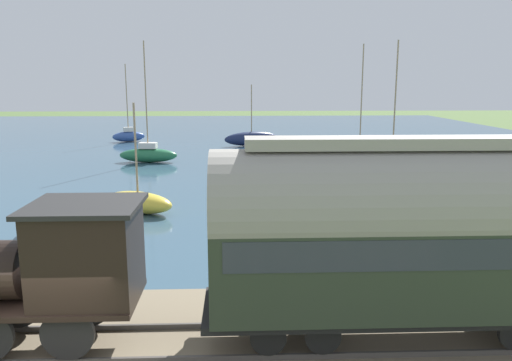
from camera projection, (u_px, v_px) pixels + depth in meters
name	position (u px, v px, depth m)	size (l,w,h in m)	color
harbor_water	(202.00, 141.00, 53.44)	(80.00, 80.00, 0.01)	#38566B
rail_embankment	(71.00, 357.00, 10.97)	(5.97, 56.00, 0.66)	#84755B
steam_locomotive	(18.00, 267.00, 10.52)	(2.02, 6.45, 3.64)	black
passenger_coach	(414.00, 231.00, 10.72)	(2.40, 9.11, 4.45)	black
sailboat_green	(148.00, 154.00, 39.09)	(1.71, 4.65, 9.26)	#236B42
sailboat_yellow	(138.00, 202.00, 24.06)	(3.07, 4.06, 5.27)	gold
sailboat_gray	(359.00, 151.00, 40.52)	(1.80, 5.67, 9.14)	gray
sailboat_blue	(129.00, 135.00, 52.61)	(2.06, 3.50, 8.03)	#335199
sailboat_black	(392.00, 165.00, 33.42)	(3.21, 4.23, 8.86)	black
sailboat_navy	(252.00, 139.00, 49.28)	(2.93, 5.69, 5.96)	#192347
rowboat_far_out	(333.00, 242.00, 19.11)	(1.93, 2.08, 0.39)	#B7B2A3
rowboat_near_shore	(32.00, 236.00, 19.77)	(2.60, 2.10, 0.44)	silver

